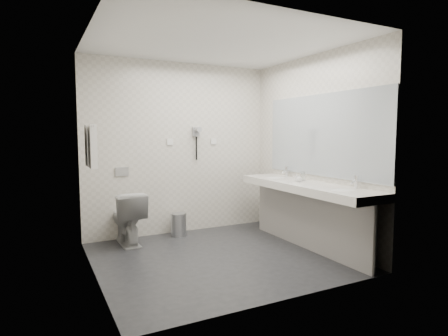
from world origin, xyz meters
TOP-DOWN VIEW (x-y plane):
  - floor at (0.00, 0.00)m, footprint 2.80×2.80m
  - ceiling at (0.00, 0.00)m, footprint 2.80×2.80m
  - wall_back at (0.00, 1.30)m, footprint 2.80×0.00m
  - wall_front at (0.00, -1.30)m, footprint 2.80×0.00m
  - wall_left at (-1.40, 0.00)m, footprint 0.00×2.60m
  - wall_right at (1.40, 0.00)m, footprint 0.00×2.60m
  - vanity_counter at (1.12, -0.20)m, footprint 0.55×2.20m
  - vanity_panel at (1.15, -0.20)m, footprint 0.03×2.15m
  - vanity_post_near at (1.18, -1.24)m, footprint 0.06×0.06m
  - vanity_post_far at (1.18, 0.84)m, footprint 0.06×0.06m
  - mirror at (1.39, -0.20)m, footprint 0.02×2.20m
  - basin_near at (1.12, -0.85)m, footprint 0.40×0.31m
  - basin_far at (1.12, 0.45)m, footprint 0.40×0.31m
  - faucet_near at (1.32, -0.85)m, footprint 0.04×0.04m
  - faucet_far at (1.32, 0.45)m, footprint 0.04×0.04m
  - soap_bottle_a at (1.10, -0.06)m, footprint 0.06×0.06m
  - soap_bottle_b at (1.11, -0.10)m, footprint 0.10×0.10m
  - glass_left at (1.26, 0.01)m, footprint 0.08×0.08m
  - toilet at (-0.84, 1.04)m, footprint 0.41×0.71m
  - flush_plate at (-0.85, 1.29)m, footprint 0.18×0.02m
  - pedal_bin at (-0.10, 1.09)m, footprint 0.23×0.23m
  - bin_lid at (-0.10, 1.09)m, footprint 0.22×0.22m
  - towel_rail at (-1.35, 0.55)m, footprint 0.02×0.62m
  - towel_near at (-1.34, 0.41)m, footprint 0.07×0.24m
  - towel_far at (-1.34, 0.69)m, footprint 0.07×0.24m
  - dryer_cradle at (0.25, 1.27)m, footprint 0.10×0.04m
  - dryer_barrel at (0.25, 1.20)m, footprint 0.08×0.14m
  - dryer_cord at (0.25, 1.26)m, footprint 0.02×0.02m
  - switch_plate_a at (-0.15, 1.29)m, footprint 0.09×0.02m
  - switch_plate_b at (0.55, 1.29)m, footprint 0.09×0.02m

SIDE VIEW (x-z plane):
  - floor at x=0.00m, z-range 0.00..0.00m
  - pedal_bin at x=-0.10m, z-range 0.00..0.31m
  - bin_lid at x=-0.10m, z-range 0.31..0.33m
  - toilet at x=-0.84m, z-range 0.00..0.71m
  - vanity_panel at x=1.15m, z-range 0.00..0.75m
  - vanity_post_near at x=1.18m, z-range 0.00..0.75m
  - vanity_post_far at x=1.18m, z-range 0.00..0.75m
  - vanity_counter at x=1.12m, z-range 0.75..0.85m
  - basin_near at x=1.12m, z-range 0.81..0.86m
  - basin_far at x=1.12m, z-range 0.81..0.86m
  - soap_bottle_b at x=1.11m, z-range 0.85..0.94m
  - soap_bottle_a at x=1.10m, z-range 0.85..0.95m
  - glass_left at x=1.26m, z-range 0.85..0.96m
  - faucet_near at x=1.32m, z-range 0.85..1.00m
  - faucet_far at x=1.32m, z-range 0.85..1.00m
  - flush_plate at x=-0.85m, z-range 0.89..1.01m
  - wall_back at x=0.00m, z-range -0.15..2.65m
  - wall_front at x=0.00m, z-range -0.15..2.65m
  - wall_left at x=-1.40m, z-range -0.05..2.55m
  - wall_right at x=1.40m, z-range -0.05..2.55m
  - dryer_cord at x=0.25m, z-range 1.07..1.43m
  - towel_near at x=-1.34m, z-range 1.09..1.57m
  - towel_far at x=-1.34m, z-range 1.09..1.57m
  - switch_plate_a at x=-0.15m, z-range 1.31..1.40m
  - switch_plate_b at x=0.55m, z-range 1.31..1.40m
  - mirror at x=1.39m, z-range 0.92..1.98m
  - dryer_cradle at x=0.25m, z-range 1.43..1.57m
  - dryer_barrel at x=0.25m, z-range 1.49..1.57m
  - towel_rail at x=-1.35m, z-range 1.54..1.56m
  - ceiling at x=0.00m, z-range 2.50..2.50m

